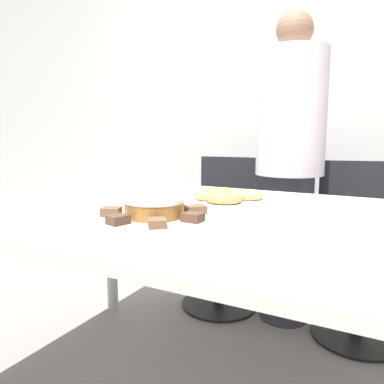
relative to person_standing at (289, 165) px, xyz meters
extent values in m
cube|color=silver|center=(-0.11, 0.78, 0.46)|extent=(8.00, 0.05, 2.60)
cube|color=silver|center=(-0.11, -0.86, -0.11)|extent=(1.67, 1.09, 0.03)
cylinder|color=silver|center=(-0.89, -0.38, -0.48)|extent=(0.06, 0.06, 0.72)
cylinder|color=#383842|center=(0.00, 0.00, -0.45)|extent=(0.26, 0.26, 0.79)
cylinder|color=silver|center=(0.00, 0.00, 0.26)|extent=(0.35, 0.35, 0.63)
sphere|color=#8C664C|center=(0.00, 0.00, 0.67)|extent=(0.18, 0.18, 0.18)
cylinder|color=black|center=(-0.37, -0.03, -0.84)|extent=(0.44, 0.44, 0.01)
cylinder|color=#262626|center=(-0.37, -0.03, -0.63)|extent=(0.06, 0.06, 0.39)
cube|color=black|center=(-0.37, -0.03, -0.42)|extent=(0.47, 0.47, 0.04)
cube|color=black|center=(-0.39, 0.17, -0.19)|extent=(0.40, 0.06, 0.42)
cylinder|color=black|center=(0.37, -0.03, -0.84)|extent=(0.44, 0.44, 0.01)
cylinder|color=#262626|center=(0.37, -0.03, -0.63)|extent=(0.06, 0.06, 0.39)
cube|color=black|center=(0.37, -0.03, -0.42)|extent=(0.53, 0.53, 0.04)
cube|color=black|center=(0.33, 0.17, -0.19)|extent=(0.39, 0.12, 0.42)
cylinder|color=white|center=(-0.13, -1.05, -0.09)|extent=(0.35, 0.35, 0.01)
cylinder|color=white|center=(-0.08, -0.68, -0.09)|extent=(0.34, 0.34, 0.01)
cylinder|color=#9E662D|center=(-0.13, -1.05, -0.06)|extent=(0.18, 0.18, 0.04)
cylinder|color=white|center=(-0.13, -1.05, -0.03)|extent=(0.18, 0.18, 0.01)
cube|color=brown|center=(-0.05, -0.95, -0.07)|extent=(0.08, 0.08, 0.02)
cube|color=#513828|center=(-0.16, -0.92, -0.07)|extent=(0.05, 0.06, 0.02)
cube|color=brown|center=(-0.25, -0.99, -0.07)|extent=(0.07, 0.07, 0.03)
cube|color=brown|center=(-0.25, -1.10, -0.07)|extent=(0.07, 0.07, 0.03)
cube|color=#513828|center=(-0.17, -1.18, -0.07)|extent=(0.06, 0.06, 0.02)
cube|color=brown|center=(-0.06, -1.15, -0.07)|extent=(0.07, 0.07, 0.02)
cube|color=#513828|center=(0.00, -1.05, -0.07)|extent=(0.06, 0.05, 0.02)
torus|color=#C68447|center=(-0.08, -0.68, -0.06)|extent=(0.12, 0.12, 0.04)
torus|color=#E5AD66|center=(-0.13, -0.71, -0.07)|extent=(0.11, 0.11, 0.03)
torus|color=tan|center=(-0.05, -0.74, -0.06)|extent=(0.13, 0.13, 0.04)
torus|color=#E5AD66|center=(0.00, -0.62, -0.07)|extent=(0.12, 0.12, 0.03)
torus|color=#D18E4C|center=(-0.11, -0.63, -0.07)|extent=(0.11, 0.11, 0.03)
camera|label=1|loc=(0.47, -1.95, 0.15)|focal=35.00mm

